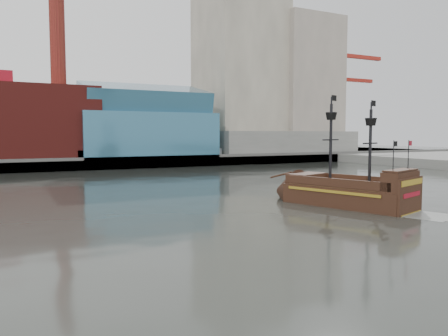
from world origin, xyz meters
TOP-DOWN VIEW (x-y plane):
  - ground at (0.00, 0.00)m, footprint 400.00×400.00m
  - promenade_far at (0.00, 92.00)m, footprint 220.00×60.00m
  - seawall at (0.00, 62.50)m, footprint 220.00×1.00m
  - skyline at (5.21, 84.56)m, footprint 149.00×45.00m
  - crane_a at (78.63, 82.00)m, footprint 22.50×4.00m
  - crane_b at (88.23, 92.00)m, footprint 19.10×4.00m
  - pirate_ship at (11.96, 5.63)m, footprint 9.56×16.72m

SIDE VIEW (x-z plane):
  - ground at x=0.00m, z-range 0.00..0.00m
  - promenade_far at x=0.00m, z-range 0.00..2.00m
  - pirate_ship at x=11.96m, z-range -4.91..7.09m
  - seawall at x=0.00m, z-range 0.00..2.60m
  - crane_b at x=88.23m, z-range 2.45..28.70m
  - crane_a at x=78.63m, z-range 2.99..35.24m
  - skyline at x=5.21m, z-range -6.45..55.55m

